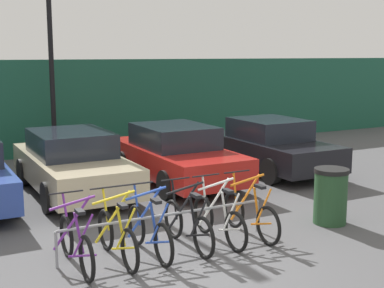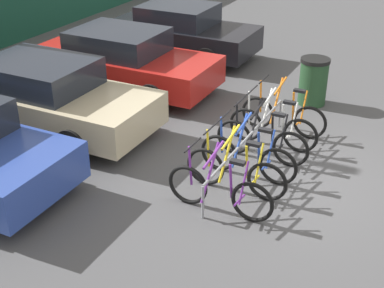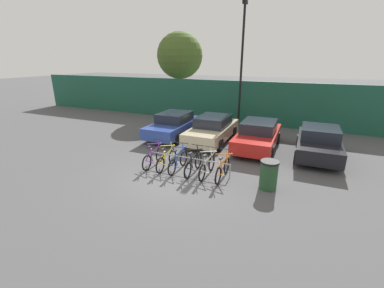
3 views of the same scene
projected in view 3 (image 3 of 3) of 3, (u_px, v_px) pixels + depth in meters
ground_plane at (176, 176)px, 9.97m from camera, size 120.00×120.00×0.00m
hoarding_wall at (238, 102)px, 17.76m from camera, size 36.00×0.16×2.92m
bike_rack at (188, 159)px, 10.34m from camera, size 3.58×0.04×0.57m
bicycle_purple at (154, 157)px, 10.82m from camera, size 0.68×1.71×1.05m
bicycle_yellow at (167, 160)px, 10.58m from camera, size 0.68×1.71×1.05m
bicycle_blue at (178, 162)px, 10.38m from camera, size 0.68×1.71×1.05m
bicycle_black at (193, 164)px, 10.12m from camera, size 0.68×1.71×1.05m
bicycle_white at (207, 167)px, 9.90m from camera, size 0.68×1.71×1.05m
bicycle_orange at (223, 169)px, 9.66m from camera, size 0.68×1.71×1.05m
car_blue at (174, 125)px, 14.88m from camera, size 1.91×4.24×1.40m
car_beige at (212, 129)px, 13.97m from camera, size 1.91×4.45×1.40m
car_red at (258, 135)px, 12.87m from camera, size 1.91×4.34×1.40m
car_black at (319, 142)px, 11.76m from camera, size 1.91×4.04×1.40m
lamp_post at (242, 62)px, 15.93m from camera, size 0.24×0.44×7.57m
trash_bin at (269, 175)px, 8.88m from camera, size 0.63×0.63×1.03m
tree_behind_hoarding at (180, 56)px, 20.40m from camera, size 3.62×3.62×6.38m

